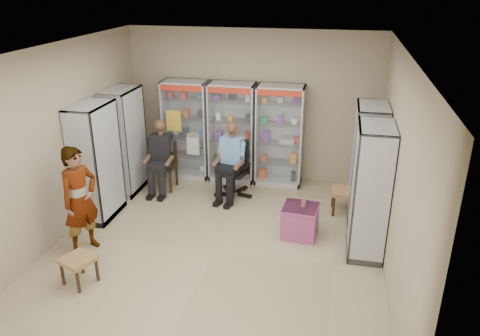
% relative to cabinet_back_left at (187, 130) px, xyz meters
% --- Properties ---
extents(floor, '(6.00, 6.00, 0.00)m').
position_rel_cabinet_back_left_xyz_m(floor, '(1.30, -2.73, -1.00)').
color(floor, tan).
rests_on(floor, ground).
extents(room_shell, '(5.02, 6.02, 3.01)m').
position_rel_cabinet_back_left_xyz_m(room_shell, '(1.30, -2.73, 0.97)').
color(room_shell, tan).
rests_on(room_shell, ground).
extents(cabinet_back_left, '(0.90, 0.50, 2.00)m').
position_rel_cabinet_back_left_xyz_m(cabinet_back_left, '(0.00, 0.00, 0.00)').
color(cabinet_back_left, '#ADB1B5').
rests_on(cabinet_back_left, floor).
extents(cabinet_back_mid, '(0.90, 0.50, 2.00)m').
position_rel_cabinet_back_left_xyz_m(cabinet_back_mid, '(0.95, 0.00, 0.00)').
color(cabinet_back_mid, '#A4A5AB').
rests_on(cabinet_back_mid, floor).
extents(cabinet_back_right, '(0.90, 0.50, 2.00)m').
position_rel_cabinet_back_left_xyz_m(cabinet_back_right, '(1.90, 0.00, 0.00)').
color(cabinet_back_right, '#B7B9BE').
rests_on(cabinet_back_right, floor).
extents(cabinet_right_far, '(0.90, 0.50, 2.00)m').
position_rel_cabinet_back_left_xyz_m(cabinet_right_far, '(3.53, -1.13, 0.00)').
color(cabinet_right_far, '#B3B6BB').
rests_on(cabinet_right_far, floor).
extents(cabinet_right_near, '(0.90, 0.50, 2.00)m').
position_rel_cabinet_back_left_xyz_m(cabinet_right_near, '(3.53, -2.23, 0.00)').
color(cabinet_right_near, silver).
rests_on(cabinet_right_near, floor).
extents(cabinet_left_far, '(0.90, 0.50, 2.00)m').
position_rel_cabinet_back_left_xyz_m(cabinet_left_far, '(-0.93, -0.93, 0.00)').
color(cabinet_left_far, '#AEAFB5').
rests_on(cabinet_left_far, floor).
extents(cabinet_left_near, '(0.90, 0.50, 2.00)m').
position_rel_cabinet_back_left_xyz_m(cabinet_left_near, '(-0.93, -2.03, 0.00)').
color(cabinet_left_near, silver).
rests_on(cabinet_left_near, floor).
extents(wooden_chair, '(0.42, 0.42, 0.94)m').
position_rel_cabinet_back_left_xyz_m(wooden_chair, '(-0.25, -0.73, -0.53)').
color(wooden_chair, black).
rests_on(wooden_chair, floor).
extents(seated_customer, '(0.44, 0.60, 1.34)m').
position_rel_cabinet_back_left_xyz_m(seated_customer, '(-0.25, -0.78, -0.33)').
color(seated_customer, black).
rests_on(seated_customer, floor).
extents(office_chair, '(0.70, 0.70, 1.09)m').
position_rel_cabinet_back_left_xyz_m(office_chair, '(1.15, -0.77, -0.46)').
color(office_chair, black).
rests_on(office_chair, floor).
extents(seated_shopkeeper, '(0.57, 0.71, 1.38)m').
position_rel_cabinet_back_left_xyz_m(seated_shopkeeper, '(1.15, -0.82, -0.31)').
color(seated_shopkeeper, '#6490C5').
rests_on(seated_shopkeeper, floor).
extents(pink_trunk, '(0.58, 0.56, 0.52)m').
position_rel_cabinet_back_left_xyz_m(pink_trunk, '(2.52, -1.99, -0.74)').
color(pink_trunk, '#A94391').
rests_on(pink_trunk, floor).
extents(tea_glass, '(0.07, 0.07, 0.09)m').
position_rel_cabinet_back_left_xyz_m(tea_glass, '(2.56, -1.98, -0.43)').
color(tea_glass, '#5D1308').
rests_on(tea_glass, pink_trunk).
extents(woven_stool_a, '(0.46, 0.46, 0.43)m').
position_rel_cabinet_back_left_xyz_m(woven_stool_a, '(3.20, -1.03, -0.78)').
color(woven_stool_a, '#9F7643').
rests_on(woven_stool_a, floor).
extents(woven_stool_b, '(0.52, 0.52, 0.40)m').
position_rel_cabinet_back_left_xyz_m(woven_stool_b, '(-0.29, -3.90, -0.80)').
color(woven_stool_b, olive).
rests_on(woven_stool_b, floor).
extents(standing_man, '(0.60, 0.72, 1.67)m').
position_rel_cabinet_back_left_xyz_m(standing_man, '(-0.65, -3.09, -0.16)').
color(standing_man, gray).
rests_on(standing_man, floor).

